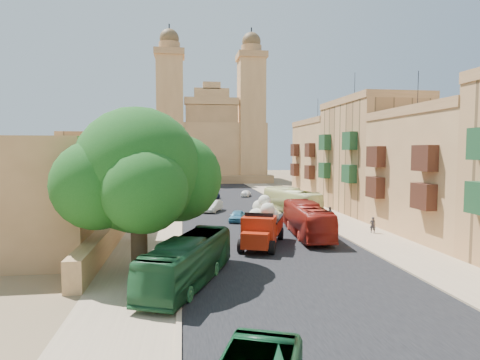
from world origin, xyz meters
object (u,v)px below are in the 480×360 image
object	(u,v)px
ficus_tree	(139,175)
car_dkblue	(213,195)
street_tree_b	(154,191)
olive_pickup	(300,208)
car_blue_b	(204,185)
bus_cream_east	(291,200)
street_tree_c	(160,179)
bus_green_north	(188,261)
car_blue_a	(237,216)
car_cream	(270,213)
street_tree_a	(143,206)
car_white_b	(246,193)
car_white_a	(213,206)
street_tree_d	(164,174)
pedestrian_a	(373,225)
red_truck	(262,224)
pedestrian_c	(330,215)
bus_red_east	(307,220)
church	(210,143)

from	to	relation	value
ficus_tree	car_dkblue	bearing A→B (deg)	78.87
ficus_tree	street_tree_b	distance (m)	20.23
olive_pickup	car_blue_b	xyz separation A→B (m)	(-9.07, 37.31, -0.43)
bus_cream_east	street_tree_c	bearing A→B (deg)	-46.21
bus_green_north	street_tree_c	bearing A→B (deg)	117.87
street_tree_c	car_blue_a	size ratio (longest dim) A/B	1.53
ficus_tree	car_cream	xyz separation A→B (m)	(12.23, 17.86, -5.38)
ficus_tree	street_tree_a	distance (m)	8.56
bus_cream_east	car_white_b	distance (m)	17.89
street_tree_b	car_white_a	distance (m)	8.09
car_blue_a	car_cream	xyz separation A→B (m)	(3.94, 1.44, 0.05)
ficus_tree	car_white_b	xyz separation A→B (m)	(12.86, 39.25, -5.47)
olive_pickup	bus_green_north	xyz separation A→B (m)	(-13.00, -21.67, 0.33)
street_tree_d	pedestrian_a	world-z (taller)	street_tree_d
street_tree_d	car_dkblue	distance (m)	11.19
red_truck	bus_cream_east	world-z (taller)	red_truck
ficus_tree	street_tree_d	bearing A→B (deg)	90.77
red_truck	bus_green_north	bearing A→B (deg)	-125.24
car_cream	pedestrian_c	xyz separation A→B (m)	(5.29, -4.21, 0.25)
street_tree_d	olive_pickup	xyz separation A→B (m)	(16.50, -25.33, -2.53)
olive_pickup	pedestrian_a	size ratio (longest dim) A/B	3.64
street_tree_d	car_dkblue	xyz separation A→B (m)	(7.77, -7.49, -2.95)
street_tree_d	car_white_a	size ratio (longest dim) A/B	1.24
car_blue_a	pedestrian_a	xyz separation A→B (m)	(11.44, -7.67, 0.15)
bus_green_north	car_blue_b	world-z (taller)	bus_green_north
street_tree_b	red_truck	distance (m)	17.46
ficus_tree	red_truck	xyz separation A→B (m)	(8.79, 5.32, -4.29)
car_dkblue	pedestrian_c	size ratio (longest dim) A/B	2.26
bus_red_east	pedestrian_c	bearing A→B (deg)	-123.50
red_truck	car_cream	world-z (taller)	red_truck
street_tree_a	red_truck	size ratio (longest dim) A/B	0.63
olive_pickup	bus_red_east	xyz separation A→B (m)	(-2.50, -10.30, 0.44)
church	car_blue_a	world-z (taller)	church
street_tree_b	pedestrian_c	xyz separation A→B (m)	(18.11, -6.35, -2.10)
bus_cream_east	car_blue_a	distance (m)	9.01
street_tree_b	car_cream	distance (m)	13.21
red_truck	pedestrian_c	bearing A→B (deg)	43.66
ficus_tree	street_tree_d	distance (m)	44.07
street_tree_b	car_blue_a	bearing A→B (deg)	-21.93
bus_red_east	street_tree_a	bearing A→B (deg)	5.89
bus_green_north	car_cream	world-z (taller)	bus_green_north
pedestrian_a	pedestrian_c	xyz separation A→B (m)	(-2.22, 4.90, 0.15)
car_blue_a	car_white_a	xyz separation A→B (m)	(-2.06, 7.26, 0.12)
street_tree_d	bus_red_east	xyz separation A→B (m)	(14.00, -35.63, -2.09)
bus_green_north	red_truck	bearing A→B (deg)	76.92
bus_green_north	car_cream	size ratio (longest dim) A/B	2.09
olive_pickup	car_white_a	world-z (taller)	olive_pickup
bus_green_north	car_blue_b	size ratio (longest dim) A/B	2.77
olive_pickup	car_blue_a	size ratio (longest dim) A/B	1.57
ficus_tree	car_blue_b	bearing A→B (deg)	83.04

